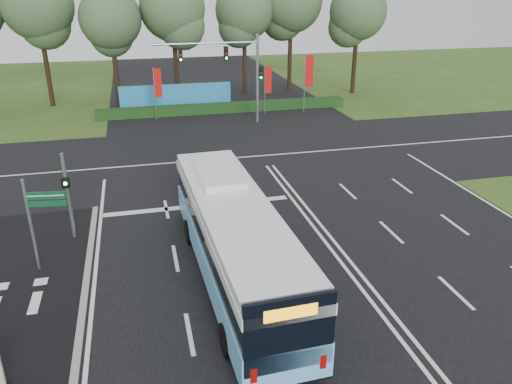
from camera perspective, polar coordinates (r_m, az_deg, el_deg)
The scene contains 15 objects.
ground at distance 22.62m, azimuth 7.76°, elevation -5.57°, with size 120.00×120.00×0.00m, color #30531B.
road_main at distance 22.61m, azimuth 7.76°, elevation -5.53°, with size 20.00×120.00×0.04m, color black.
road_cross at distance 33.12m, azimuth 0.33°, elevation 4.10°, with size 120.00×14.00×0.05m, color black.
bike_path at distance 19.37m, azimuth -26.44°, elevation -13.31°, with size 5.00×18.00×0.06m, color black.
kerb_strip at distance 18.89m, azimuth -19.21°, elevation -12.88°, with size 0.25×18.00×0.12m, color gray.
city_bus at distance 18.75m, azimuth -2.46°, elevation -5.46°, with size 3.05×12.57×3.58m.
pedestrian_signal at distance 23.19m, azimuth -20.72°, elevation -0.17°, with size 0.33×0.44×4.02m.
street_sign at distance 20.92m, azimuth -23.66°, elevation -2.31°, with size 1.52×0.30×3.92m.
banner_flag_left at distance 42.20m, azimuth -11.24°, elevation 11.78°, with size 0.64×0.13×4.38m.
banner_flag_mid at distance 43.64m, azimuth 1.32°, elevation 12.38°, with size 0.62×0.07×4.16m.
banner_flag_right at distance 44.26m, azimuth 5.96°, elevation 13.16°, with size 0.73×0.24×5.08m.
traffic_light_gantry at distance 40.14m, azimuth -2.39°, elevation 14.24°, with size 8.41×0.28×7.00m.
hedge at distance 44.78m, azimuth -3.60°, elevation 9.57°, with size 22.00×1.20×0.80m, color #153613.
blue_hoarding at distance 46.55m, azimuth -9.12°, elevation 10.73°, with size 10.00×0.30×2.20m, color #2280BB.
eucalyptus_row at distance 49.48m, azimuth -9.79°, elevation 19.99°, with size 41.11×9.03×12.05m.
Camera 1 is at (-7.62, -18.40, 10.71)m, focal length 35.00 mm.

